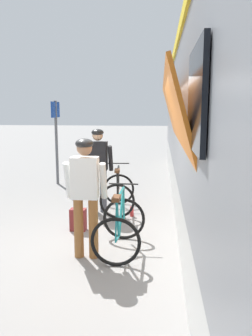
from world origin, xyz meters
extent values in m
plane|color=gray|center=(0.00, 0.00, 0.00)|extent=(80.00, 80.00, 0.00)
cube|color=orange|center=(1.28, 0.49, 1.80)|extent=(0.50, 5.20, 1.65)
cube|color=yellow|center=(1.28, 0.05, 3.42)|extent=(0.04, 19.43, 0.20)
cube|color=black|center=(1.27, -2.17, 2.25)|extent=(0.04, 1.10, 0.80)
cylinder|color=#4C515B|center=(-0.41, 2.09, 0.45)|extent=(0.14, 0.14, 0.90)
cylinder|color=#4C515B|center=(-0.19, 2.08, 0.45)|extent=(0.14, 0.14, 0.90)
cube|color=black|center=(-0.30, 2.09, 1.20)|extent=(0.39, 0.25, 0.60)
cylinder|color=black|center=(-0.56, 2.13, 1.15)|extent=(0.10, 0.26, 0.56)
cylinder|color=black|center=(-0.04, 2.12, 1.15)|extent=(0.10, 0.26, 0.56)
sphere|color=tan|center=(-0.30, 2.09, 1.63)|extent=(0.22, 0.22, 0.22)
ellipsoid|color=black|center=(-0.30, 2.09, 1.69)|extent=(0.26, 0.28, 0.14)
cylinder|color=#935B2D|center=(-0.18, -0.20, 0.45)|extent=(0.14, 0.14, 0.90)
cylinder|color=#935B2D|center=(0.04, -0.20, 0.45)|extent=(0.14, 0.14, 0.90)
cube|color=white|center=(-0.07, -0.20, 1.20)|extent=(0.38, 0.24, 0.60)
cylinder|color=white|center=(-0.33, -0.16, 1.15)|extent=(0.09, 0.26, 0.56)
cylinder|color=white|center=(0.19, -0.15, 1.15)|extent=(0.09, 0.26, 0.56)
sphere|color=#9E7051|center=(-0.07, -0.20, 1.63)|extent=(0.22, 0.22, 0.22)
ellipsoid|color=black|center=(-0.07, -0.20, 1.69)|extent=(0.26, 0.28, 0.14)
torus|color=black|center=(0.07, 2.68, 0.36)|extent=(0.71, 0.11, 0.71)
torus|color=black|center=(0.16, 1.66, 0.36)|extent=(0.71, 0.11, 0.71)
cylinder|color=black|center=(0.10, 2.32, 0.60)|extent=(0.10, 0.65, 0.63)
cylinder|color=black|center=(0.11, 2.20, 0.91)|extent=(0.12, 0.85, 0.04)
cylinder|color=black|center=(0.14, 1.90, 0.60)|extent=(0.06, 0.28, 0.62)
cylinder|color=black|center=(0.14, 1.84, 0.33)|extent=(0.06, 0.36, 0.08)
cylinder|color=black|center=(0.15, 1.72, 0.63)|extent=(0.04, 0.15, 0.56)
cylinder|color=black|center=(0.07, 2.65, 0.63)|extent=(0.04, 0.08, 0.55)
cylinder|color=black|center=(0.07, 2.63, 0.97)|extent=(0.48, 0.07, 0.02)
cube|color=#4C2D19|center=(0.15, 1.75, 0.96)|extent=(0.12, 0.25, 0.06)
torus|color=black|center=(0.41, 0.56, 0.36)|extent=(0.71, 0.06, 0.71)
torus|color=black|center=(0.40, -0.46, 0.36)|extent=(0.71, 0.06, 0.71)
cylinder|color=#197A7F|center=(0.41, 0.21, 0.60)|extent=(0.05, 0.64, 0.63)
cylinder|color=#197A7F|center=(0.41, 0.09, 0.91)|extent=(0.05, 0.85, 0.04)
cylinder|color=#197A7F|center=(0.41, -0.22, 0.60)|extent=(0.04, 0.27, 0.62)
cylinder|color=#197A7F|center=(0.41, -0.28, 0.33)|extent=(0.03, 0.36, 0.08)
cylinder|color=#197A7F|center=(0.40, -0.40, 0.63)|extent=(0.03, 0.14, 0.56)
cylinder|color=#197A7F|center=(0.41, 0.54, 0.63)|extent=(0.03, 0.08, 0.55)
cylinder|color=black|center=(0.41, 0.51, 0.97)|extent=(0.48, 0.03, 0.02)
cube|color=#4C2D19|center=(0.40, -0.37, 0.96)|extent=(0.10, 0.24, 0.06)
cube|color=maroon|center=(-0.46, 0.91, 0.20)|extent=(0.28, 0.18, 0.40)
cylinder|color=red|center=(0.44, 1.82, 0.10)|extent=(0.08, 0.08, 0.20)
cylinder|color=#595B60|center=(-1.98, 4.68, 1.20)|extent=(0.08, 0.08, 2.40)
cube|color=#193F99|center=(-1.98, 4.68, 2.15)|extent=(0.04, 0.70, 0.44)
camera|label=1|loc=(1.00, -4.92, 2.17)|focal=36.71mm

